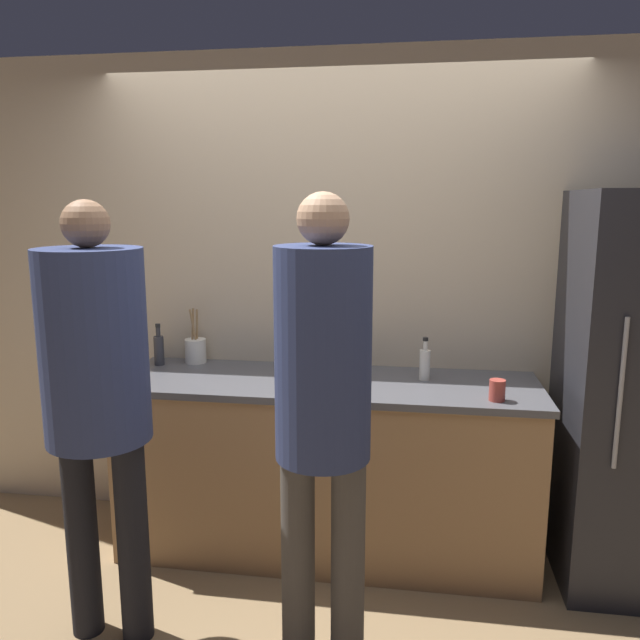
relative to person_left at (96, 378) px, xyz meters
name	(u,v)px	position (x,y,z in m)	size (l,w,h in m)	color
ground_plane	(315,588)	(0.81, 0.44, -1.13)	(14.00, 14.00, 0.00)	#8C704C
wall_back	(335,297)	(0.81, 1.15, 0.17)	(5.20, 0.06, 2.60)	#C6B293
counter	(327,464)	(0.81, 0.82, -0.67)	(2.13, 0.69, 0.93)	#9E754C
person_left	(96,378)	(0.00, 0.00, 0.00)	(0.41, 0.41, 1.83)	black
person_center	(323,399)	(0.92, -0.06, -0.02)	(0.35, 0.35, 1.85)	#4C4742
fruit_bowl	(328,367)	(0.80, 0.89, -0.16)	(0.28, 0.28, 0.13)	brown
utensil_crock	(196,350)	(0.03, 1.04, -0.13)	(0.12, 0.12, 0.31)	silver
bottle_dark	(159,349)	(-0.15, 0.96, -0.11)	(0.05, 0.05, 0.23)	#333338
bottle_clear	(425,363)	(1.30, 0.89, -0.12)	(0.05, 0.05, 0.22)	silver
cup_red	(497,390)	(1.62, 0.59, -0.15)	(0.07, 0.07, 0.10)	#A33D33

